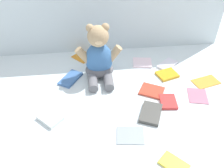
{
  "coord_description": "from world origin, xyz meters",
  "views": [
    {
      "loc": [
        -0.12,
        -0.97,
        0.82
      ],
      "look_at": [
        -0.02,
        -0.1,
        0.1
      ],
      "focal_mm": 38.68,
      "sensor_mm": 36.0,
      "label": 1
    }
  ],
  "objects_px": {
    "book_case_1": "(174,164)",
    "book_case_6": "(167,65)",
    "book_case_3": "(168,102)",
    "book_case_11": "(151,113)",
    "book_case_5": "(206,82)",
    "teddy_bear": "(99,58)",
    "book_case_7": "(71,79)",
    "book_case_8": "(152,91)",
    "book_case_12": "(167,74)",
    "book_case_4": "(198,96)",
    "book_case_0": "(50,118)",
    "book_case_9": "(130,135)",
    "book_case_2": "(83,56)",
    "book_case_10": "(142,63)"
  },
  "relations": [
    {
      "from": "book_case_1",
      "to": "book_case_6",
      "type": "xyz_separation_m",
      "value": [
        0.16,
        0.64,
        0.0
      ]
    },
    {
      "from": "book_case_3",
      "to": "book_case_11",
      "type": "bearing_deg",
      "value": -140.99
    },
    {
      "from": "book_case_5",
      "to": "book_case_11",
      "type": "bearing_deg",
      "value": 104.78
    },
    {
      "from": "teddy_bear",
      "to": "book_case_5",
      "type": "relative_size",
      "value": 2.17
    },
    {
      "from": "teddy_bear",
      "to": "book_case_7",
      "type": "height_order",
      "value": "teddy_bear"
    },
    {
      "from": "book_case_8",
      "to": "book_case_12",
      "type": "xyz_separation_m",
      "value": [
        0.12,
        0.13,
        0.0
      ]
    },
    {
      "from": "book_case_6",
      "to": "book_case_11",
      "type": "xyz_separation_m",
      "value": [
        -0.19,
        -0.38,
        0.0
      ]
    },
    {
      "from": "book_case_4",
      "to": "book_case_0",
      "type": "bearing_deg",
      "value": 19.63
    },
    {
      "from": "book_case_9",
      "to": "book_case_4",
      "type": "bearing_deg",
      "value": -53.48
    },
    {
      "from": "book_case_1",
      "to": "book_case_11",
      "type": "bearing_deg",
      "value": 52.37
    },
    {
      "from": "teddy_bear",
      "to": "book_case_3",
      "type": "bearing_deg",
      "value": -39.19
    },
    {
      "from": "teddy_bear",
      "to": "book_case_4",
      "type": "xyz_separation_m",
      "value": [
        0.48,
        -0.23,
        -0.11
      ]
    },
    {
      "from": "book_case_9",
      "to": "book_case_1",
      "type": "bearing_deg",
      "value": -130.22
    },
    {
      "from": "book_case_4",
      "to": "book_case_6",
      "type": "height_order",
      "value": "book_case_6"
    },
    {
      "from": "book_case_0",
      "to": "book_case_7",
      "type": "distance_m",
      "value": 0.3
    },
    {
      "from": "book_case_5",
      "to": "book_case_9",
      "type": "relative_size",
      "value": 1.2
    },
    {
      "from": "book_case_0",
      "to": "book_case_11",
      "type": "bearing_deg",
      "value": 132.48
    },
    {
      "from": "book_case_6",
      "to": "book_case_8",
      "type": "distance_m",
      "value": 0.26
    },
    {
      "from": "book_case_1",
      "to": "book_case_12",
      "type": "height_order",
      "value": "book_case_12"
    },
    {
      "from": "book_case_6",
      "to": "book_case_12",
      "type": "relative_size",
      "value": 1.15
    },
    {
      "from": "book_case_2",
      "to": "book_case_1",
      "type": "bearing_deg",
      "value": -110.17
    },
    {
      "from": "book_case_2",
      "to": "book_case_8",
      "type": "bearing_deg",
      "value": -89.47
    },
    {
      "from": "book_case_0",
      "to": "book_case_4",
      "type": "distance_m",
      "value": 0.73
    },
    {
      "from": "book_case_7",
      "to": "book_case_10",
      "type": "bearing_deg",
      "value": 46.99
    },
    {
      "from": "book_case_4",
      "to": "book_case_9",
      "type": "xyz_separation_m",
      "value": [
        -0.38,
        -0.21,
        0.0
      ]
    },
    {
      "from": "book_case_2",
      "to": "book_case_11",
      "type": "distance_m",
      "value": 0.6
    },
    {
      "from": "book_case_2",
      "to": "book_case_9",
      "type": "height_order",
      "value": "book_case_2"
    },
    {
      "from": "book_case_2",
      "to": "book_case_5",
      "type": "relative_size",
      "value": 0.8
    },
    {
      "from": "book_case_1",
      "to": "book_case_5",
      "type": "height_order",
      "value": "book_case_1"
    },
    {
      "from": "teddy_bear",
      "to": "book_case_1",
      "type": "height_order",
      "value": "teddy_bear"
    },
    {
      "from": "book_case_11",
      "to": "book_case_0",
      "type": "bearing_deg",
      "value": 20.91
    },
    {
      "from": "book_case_1",
      "to": "book_case_12",
      "type": "xyz_separation_m",
      "value": [
        0.14,
        0.55,
        0.0
      ]
    },
    {
      "from": "book_case_3",
      "to": "book_case_8",
      "type": "height_order",
      "value": "book_case_3"
    },
    {
      "from": "book_case_9",
      "to": "book_case_10",
      "type": "relative_size",
      "value": 1.06
    },
    {
      "from": "teddy_bear",
      "to": "book_case_9",
      "type": "distance_m",
      "value": 0.46
    },
    {
      "from": "book_case_8",
      "to": "book_case_11",
      "type": "height_order",
      "value": "book_case_11"
    },
    {
      "from": "book_case_7",
      "to": "book_case_8",
      "type": "height_order",
      "value": "same"
    },
    {
      "from": "book_case_4",
      "to": "book_case_7",
      "type": "xyz_separation_m",
      "value": [
        -0.64,
        0.21,
        0.0
      ]
    },
    {
      "from": "book_case_1",
      "to": "book_case_3",
      "type": "relative_size",
      "value": 1.05
    },
    {
      "from": "book_case_5",
      "to": "book_case_10",
      "type": "xyz_separation_m",
      "value": [
        -0.3,
        0.21,
        0.0
      ]
    },
    {
      "from": "book_case_0",
      "to": "book_case_3",
      "type": "distance_m",
      "value": 0.56
    },
    {
      "from": "book_case_3",
      "to": "book_case_6",
      "type": "relative_size",
      "value": 0.8
    },
    {
      "from": "book_case_6",
      "to": "book_case_11",
      "type": "height_order",
      "value": "book_case_11"
    },
    {
      "from": "book_case_3",
      "to": "book_case_12",
      "type": "height_order",
      "value": "book_case_3"
    },
    {
      "from": "book_case_6",
      "to": "book_case_7",
      "type": "relative_size",
      "value": 0.89
    },
    {
      "from": "teddy_bear",
      "to": "book_case_5",
      "type": "xyz_separation_m",
      "value": [
        0.56,
        -0.13,
        -0.11
      ]
    },
    {
      "from": "book_case_3",
      "to": "book_case_7",
      "type": "xyz_separation_m",
      "value": [
        -0.48,
        0.24,
        -0.0
      ]
    },
    {
      "from": "book_case_0",
      "to": "book_case_8",
      "type": "distance_m",
      "value": 0.52
    },
    {
      "from": "book_case_1",
      "to": "book_case_3",
      "type": "distance_m",
      "value": 0.34
    },
    {
      "from": "book_case_5",
      "to": "book_case_6",
      "type": "bearing_deg",
      "value": 27.95
    }
  ]
}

